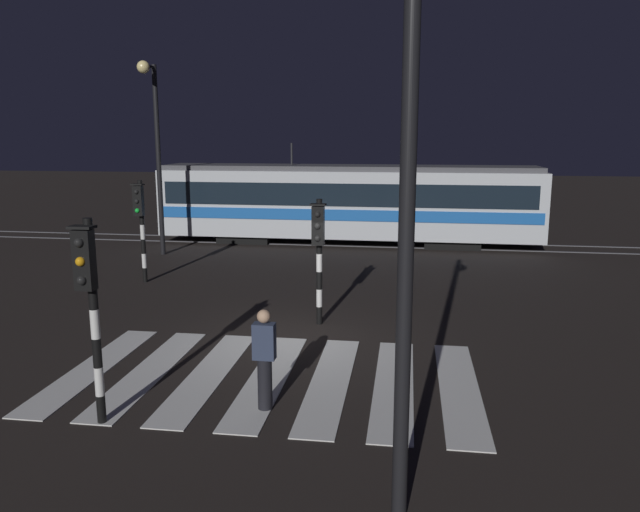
% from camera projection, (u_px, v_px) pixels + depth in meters
% --- Properties ---
extents(ground_plane, '(120.00, 120.00, 0.00)m').
position_uv_depth(ground_plane, '(292.00, 339.00, 13.66)').
color(ground_plane, black).
extents(rail_near, '(80.00, 0.12, 0.03)m').
position_uv_depth(rail_near, '(349.00, 246.00, 25.11)').
color(rail_near, '#59595E').
rests_on(rail_near, ground).
extents(rail_far, '(80.00, 0.12, 0.03)m').
position_uv_depth(rail_far, '(353.00, 240.00, 26.50)').
color(rail_far, '#59595E').
rests_on(rail_far, ground).
extents(crosswalk_zebra, '(7.73, 4.61, 0.02)m').
position_uv_depth(crosswalk_zebra, '(269.00, 378.00, 11.48)').
color(crosswalk_zebra, silver).
rests_on(crosswalk_zebra, ground).
extents(traffic_light_median_centre, '(0.36, 0.42, 3.01)m').
position_uv_depth(traffic_light_median_centre, '(319.00, 243.00, 14.32)').
color(traffic_light_median_centre, black).
rests_on(traffic_light_median_centre, ground).
extents(traffic_light_kerb_mid_left, '(0.36, 0.42, 3.26)m').
position_uv_depth(traffic_light_kerb_mid_left, '(89.00, 292.00, 9.19)').
color(traffic_light_kerb_mid_left, black).
rests_on(traffic_light_kerb_mid_left, ground).
extents(traffic_light_corner_far_left, '(0.36, 0.42, 3.13)m').
position_uv_depth(traffic_light_corner_far_left, '(140.00, 216.00, 18.53)').
color(traffic_light_corner_far_left, black).
rests_on(traffic_light_corner_far_left, ground).
extents(street_lamp_near_kerb, '(0.44, 1.21, 6.90)m').
position_uv_depth(street_lamp_near_kerb, '(409.00, 141.00, 6.23)').
color(street_lamp_near_kerb, black).
rests_on(street_lamp_near_kerb, ground).
extents(street_lamp_trackside_left, '(0.44, 1.21, 7.01)m').
position_uv_depth(street_lamp_trackside_left, '(154.00, 135.00, 22.35)').
color(street_lamp_trackside_left, black).
rests_on(street_lamp_trackside_left, ground).
extents(tram, '(15.79, 2.58, 4.15)m').
position_uv_depth(tram, '(347.00, 202.00, 25.50)').
color(tram, silver).
rests_on(tram, ground).
extents(pedestrian_waiting_at_kerb, '(0.36, 0.24, 1.71)m').
position_uv_depth(pedestrian_waiting_at_kerb, '(264.00, 359.00, 10.01)').
color(pedestrian_waiting_at_kerb, black).
rests_on(pedestrian_waiting_at_kerb, ground).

